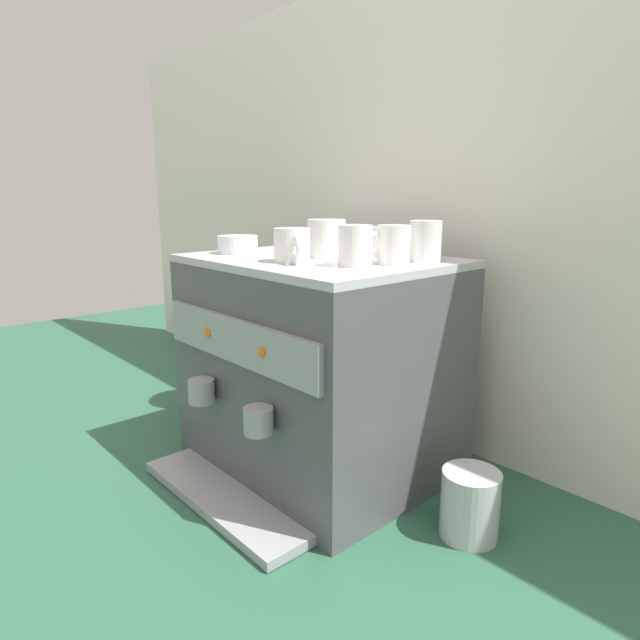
# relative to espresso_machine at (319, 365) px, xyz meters

# --- Properties ---
(ground_plane) EXTENTS (4.00, 4.00, 0.00)m
(ground_plane) POSITION_rel_espresso_machine_xyz_m (0.00, 0.00, -0.24)
(ground_plane) COLOR #28563D
(tiled_backsplash_wall) EXTENTS (2.80, 0.03, 1.15)m
(tiled_backsplash_wall) POSITION_rel_espresso_machine_xyz_m (0.00, 0.33, 0.33)
(tiled_backsplash_wall) COLOR silver
(tiled_backsplash_wall) RESTS_ON ground_plane
(espresso_machine) EXTENTS (0.54, 0.54, 0.49)m
(espresso_machine) POSITION_rel_espresso_machine_xyz_m (0.00, 0.00, 0.00)
(espresso_machine) COLOR #4C4C51
(espresso_machine) RESTS_ON ground_plane
(ceramic_cup_0) EXTENTS (0.10, 0.08, 0.07)m
(ceramic_cup_0) POSITION_rel_espresso_machine_xyz_m (0.03, -0.10, 0.28)
(ceramic_cup_0) COLOR white
(ceramic_cup_0) RESTS_ON espresso_machine
(ceramic_cup_1) EXTENTS (0.10, 0.10, 0.06)m
(ceramic_cup_1) POSITION_rel_espresso_machine_xyz_m (0.04, 0.15, 0.28)
(ceramic_cup_1) COLOR white
(ceramic_cup_1) RESTS_ON espresso_machine
(ceramic_cup_2) EXTENTS (0.09, 0.12, 0.08)m
(ceramic_cup_2) POSITION_rel_espresso_machine_xyz_m (0.01, 0.02, 0.29)
(ceramic_cup_2) COLOR white
(ceramic_cup_2) RESTS_ON espresso_machine
(ceramic_cup_3) EXTENTS (0.06, 0.11, 0.08)m
(ceramic_cup_3) POSITION_rel_espresso_machine_xyz_m (0.20, 0.11, 0.29)
(ceramic_cup_3) COLOR white
(ceramic_cup_3) RESTS_ON espresso_machine
(ceramic_cup_4) EXTENTS (0.07, 0.10, 0.08)m
(ceramic_cup_4) POSITION_rel_espresso_machine_xyz_m (0.18, 0.03, 0.28)
(ceramic_cup_4) COLOR white
(ceramic_cup_4) RESTS_ON espresso_machine
(ceramic_cup_5) EXTENTS (0.10, 0.06, 0.08)m
(ceramic_cup_5) POSITION_rel_espresso_machine_xyz_m (0.15, -0.05, 0.28)
(ceramic_cup_5) COLOR white
(ceramic_cup_5) RESTS_ON espresso_machine
(ceramic_bowl_0) EXTENTS (0.09, 0.09, 0.04)m
(ceramic_bowl_0) POSITION_rel_espresso_machine_xyz_m (-0.18, -0.09, 0.26)
(ceramic_bowl_0) COLOR silver
(ceramic_bowl_0) RESTS_ON espresso_machine
(ceramic_bowl_1) EXTENTS (0.11, 0.11, 0.04)m
(ceramic_bowl_1) POSITION_rel_espresso_machine_xyz_m (-0.12, 0.12, 0.27)
(ceramic_bowl_1) COLOR silver
(ceramic_bowl_1) RESTS_ON espresso_machine
(coffee_grinder) EXTENTS (0.16, 0.16, 0.37)m
(coffee_grinder) POSITION_rel_espresso_machine_xyz_m (-0.45, 0.02, -0.06)
(coffee_grinder) COLOR black
(coffee_grinder) RESTS_ON ground_plane
(milk_pitcher) EXTENTS (0.11, 0.11, 0.13)m
(milk_pitcher) POSITION_rel_espresso_machine_xyz_m (0.39, 0.02, -0.18)
(milk_pitcher) COLOR #B7B7BC
(milk_pitcher) RESTS_ON ground_plane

